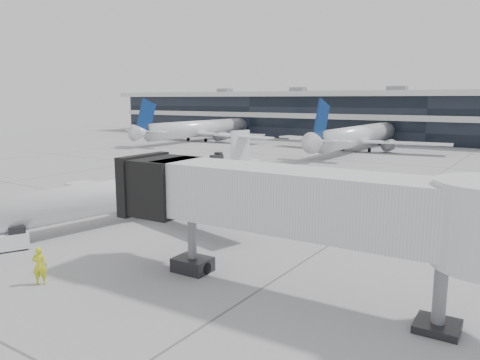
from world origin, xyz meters
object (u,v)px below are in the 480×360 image
Objects in this scene: regional_jet at (145,190)px; baggage_tug at (9,239)px; ramp_worker at (40,266)px; jet_bridge at (317,204)px.

regional_jet reaches higher than baggage_tug.
ramp_worker is 0.73× the size of baggage_tug.
regional_jet reaches higher than ramp_worker.
baggage_tug is at bearing -85.81° from regional_jet.
regional_jet is 14.35m from ramp_worker.
regional_jet is 13.85× the size of ramp_worker.
jet_bridge reaches higher than ramp_worker.
ramp_worker is at bearing 6.32° from baggage_tug.
baggage_tug is at bearing -57.91° from ramp_worker.
regional_jet is 19.72m from jet_bridge.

